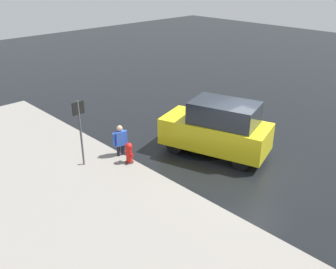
{
  "coord_description": "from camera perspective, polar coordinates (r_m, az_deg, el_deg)",
  "views": [
    {
      "loc": [
        -6.33,
        9.97,
        6.48
      ],
      "look_at": [
        2.44,
        1.48,
        0.9
      ],
      "focal_mm": 40.0,
      "sensor_mm": 36.0,
      "label": 1
    }
  ],
  "objects": [
    {
      "name": "puddle_patch",
      "position": [
        14.85,
        5.07,
        -1.39
      ],
      "size": [
        2.9,
        2.9,
        0.01
      ],
      "primitive_type": "cylinder",
      "color": "black",
      "rests_on": "ground"
    },
    {
      "name": "fire_hydrant",
      "position": [
        13.26,
        -5.96,
        -2.86
      ],
      "size": [
        0.42,
        0.31,
        0.8
      ],
      "color": "red",
      "rests_on": "ground"
    },
    {
      "name": "kerb_strip",
      "position": [
        10.73,
        -1.42,
        -12.46
      ],
      "size": [
        24.0,
        3.2,
        0.04
      ],
      "primitive_type": "cube",
      "color": "gray",
      "rests_on": "ground"
    },
    {
      "name": "metal_railing",
      "position": [
        9.13,
        -8.58,
        -14.75
      ],
      "size": [
        7.81,
        0.04,
        1.05
      ],
      "color": "#B7BABF",
      "rests_on": "ground"
    },
    {
      "name": "moving_hatchback",
      "position": [
        13.73,
        7.55,
        0.94
      ],
      "size": [
        4.23,
        2.77,
        2.06
      ],
      "color": "yellow",
      "rests_on": "ground"
    },
    {
      "name": "ground_plane",
      "position": [
        13.47,
        11.86,
        -4.76
      ],
      "size": [
        60.0,
        60.0,
        0.0
      ],
      "primitive_type": "plane",
      "color": "black"
    },
    {
      "name": "pedestrian",
      "position": [
        13.69,
        -7.31,
        -0.7
      ],
      "size": [
        0.31,
        0.56,
        1.22
      ],
      "color": "blue",
      "rests_on": "ground"
    },
    {
      "name": "sign_post",
      "position": [
        12.9,
        -13.28,
        1.55
      ],
      "size": [
        0.07,
        0.44,
        2.4
      ],
      "color": "#4C4C51",
      "rests_on": "ground"
    }
  ]
}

